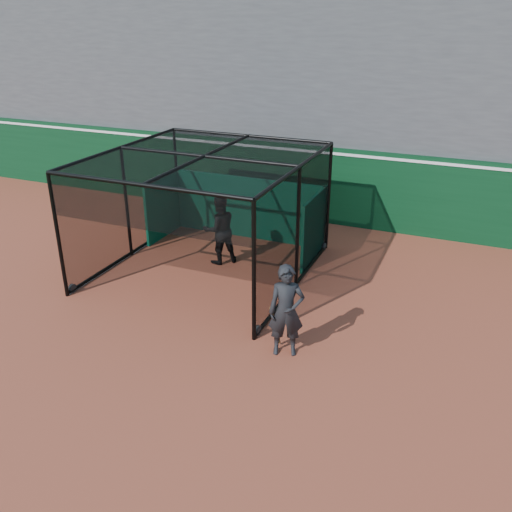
% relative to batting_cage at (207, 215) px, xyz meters
% --- Properties ---
extents(ground, '(120.00, 120.00, 0.00)m').
position_rel_batting_cage_xyz_m(ground, '(1.14, -3.58, -1.55)').
color(ground, brown).
rests_on(ground, ground).
extents(outfield_wall, '(50.00, 0.50, 2.50)m').
position_rel_batting_cage_xyz_m(outfield_wall, '(1.14, 4.92, -0.27)').
color(outfield_wall, '#093419').
rests_on(outfield_wall, ground).
extents(grandstand, '(50.00, 7.85, 8.95)m').
position_rel_batting_cage_xyz_m(grandstand, '(1.14, 8.69, 2.92)').
color(grandstand, '#4C4C4F').
rests_on(grandstand, ground).
extents(batting_cage, '(5.10, 5.51, 3.11)m').
position_rel_batting_cage_xyz_m(batting_cage, '(0.00, 0.00, 0.00)').
color(batting_cage, black).
rests_on(batting_cage, ground).
extents(batter, '(1.19, 1.19, 1.94)m').
position_rel_batting_cage_xyz_m(batter, '(0.07, 0.55, -0.58)').
color(batter, black).
rests_on(batter, ground).
extents(on_deck_player, '(0.83, 0.69, 1.95)m').
position_rel_batting_cage_xyz_m(on_deck_player, '(3.29, -2.93, -0.58)').
color(on_deck_player, black).
rests_on(on_deck_player, ground).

